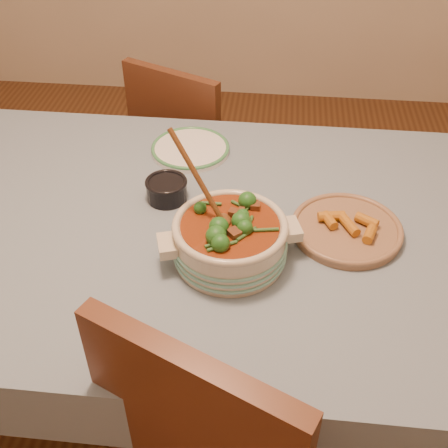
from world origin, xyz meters
name	(u,v)px	position (x,y,z in m)	size (l,w,h in m)	color
floor	(185,386)	(0.00, 0.00, 0.00)	(4.50, 4.50, 0.00)	#492715
dining_table	(174,246)	(0.00, 0.00, 0.66)	(1.68, 1.08, 0.76)	brown
stew_casserole	(230,237)	(0.17, -0.13, 0.83)	(0.35, 0.33, 0.33)	beige
white_plate	(190,149)	(0.00, 0.34, 0.77)	(0.26, 0.26, 0.02)	white
condiment_bowl	(167,188)	(-0.03, 0.10, 0.79)	(0.12, 0.12, 0.06)	black
fried_plate	(347,227)	(0.46, 0.00, 0.78)	(0.35, 0.35, 0.05)	#967053
chair_far	(190,147)	(-0.08, 0.79, 0.48)	(0.53, 0.53, 0.85)	#5D2E1C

